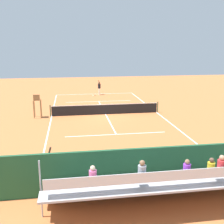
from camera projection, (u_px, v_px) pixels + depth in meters
ground_plane at (106, 114)px, 26.30m from camera, size 60.00×60.00×0.00m
court_line_markings at (105, 114)px, 26.34m from camera, size 10.10×22.20×0.01m
tennis_net at (106, 109)px, 26.18m from camera, size 10.30×0.10×1.07m
backdrop_wall at (146, 168)px, 12.63m from camera, size 18.00×0.16×2.00m
bleacher_stand at (156, 185)px, 11.33m from camera, size 9.06×2.40×2.48m
umpire_chair at (37, 103)px, 24.82m from camera, size 0.67×0.67×2.14m
courtside_bench at (184, 167)px, 13.76m from camera, size 1.80×0.40×0.93m
equipment_bag at (155, 178)px, 13.50m from camera, size 0.90×0.36×0.36m
tennis_player at (99, 87)px, 36.02m from camera, size 0.38×0.54×1.93m
tennis_racket at (93, 95)px, 35.75m from camera, size 0.56×0.44×0.03m
tennis_ball_near at (121, 97)px, 34.41m from camera, size 0.07×0.07×0.07m
tennis_ball_far at (109, 97)px, 34.69m from camera, size 0.07×0.07×0.07m
line_judge at (50, 167)px, 12.72m from camera, size 0.39×0.54×1.93m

